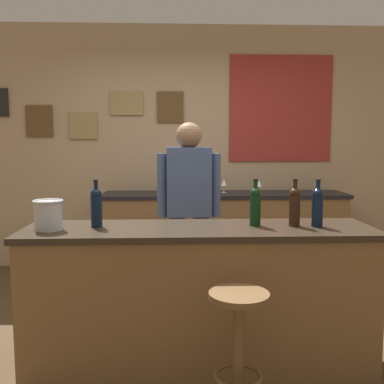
{
  "coord_description": "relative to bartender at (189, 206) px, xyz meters",
  "views": [
    {
      "loc": [
        -0.16,
        -3.14,
        1.46
      ],
      "look_at": [
        -0.01,
        0.45,
        1.05
      ],
      "focal_mm": 40.9,
      "sensor_mm": 36.0,
      "label": 1
    }
  ],
  "objects": [
    {
      "name": "back_wall",
      "position": [
        0.06,
        1.62,
        0.48
      ],
      "size": [
        6.0,
        0.09,
        2.8
      ],
      "color": "tan",
      "rests_on": "ground_plane"
    },
    {
      "name": "ice_bucket",
      "position": [
        -0.9,
        -0.85,
        0.08
      ],
      "size": [
        0.19,
        0.19,
        0.19
      ],
      "color": "#B7BABF",
      "rests_on": "bar_counter"
    },
    {
      "name": "wine_glass_a",
      "position": [
        0.43,
        1.27,
        0.07
      ],
      "size": [
        0.07,
        0.07,
        0.16
      ],
      "color": "silver",
      "rests_on": "side_counter"
    },
    {
      "name": "bartender",
      "position": [
        0.0,
        0.0,
        0.0
      ],
      "size": [
        0.52,
        0.21,
        1.62
      ],
      "color": "#384766",
      "rests_on": "ground_plane"
    },
    {
      "name": "side_counter",
      "position": [
        0.44,
        1.24,
        -0.48
      ],
      "size": [
        2.69,
        0.56,
        0.9
      ],
      "color": "brown",
      "rests_on": "ground_plane"
    },
    {
      "name": "wine_bottle_b",
      "position": [
        0.4,
        -0.77,
        0.12
      ],
      "size": [
        0.07,
        0.07,
        0.31
      ],
      "color": "black",
      "rests_on": "bar_counter"
    },
    {
      "name": "bar_counter",
      "position": [
        0.04,
        -0.81,
        -0.47
      ],
      "size": [
        2.23,
        0.6,
        0.92
      ],
      "color": "brown",
      "rests_on": "ground_plane"
    },
    {
      "name": "wine_bottle_c",
      "position": [
        0.66,
        -0.79,
        0.12
      ],
      "size": [
        0.07,
        0.07,
        0.31
      ],
      "color": "black",
      "rests_on": "bar_counter"
    },
    {
      "name": "bar_stool",
      "position": [
        0.22,
        -1.36,
        -0.48
      ],
      "size": [
        0.32,
        0.32,
        0.68
      ],
      "color": "brown",
      "rests_on": "ground_plane"
    },
    {
      "name": "wine_bottle_a",
      "position": [
        -0.62,
        -0.77,
        0.12
      ],
      "size": [
        0.07,
        0.07,
        0.31
      ],
      "color": "black",
      "rests_on": "bar_counter"
    },
    {
      "name": "wine_glass_b",
      "position": [
        0.8,
        1.15,
        0.07
      ],
      "size": [
        0.07,
        0.07,
        0.16
      ],
      "color": "silver",
      "rests_on": "side_counter"
    },
    {
      "name": "ground_plane",
      "position": [
        0.04,
        -0.41,
        -0.94
      ],
      "size": [
        10.0,
        10.0,
        0.0
      ],
      "primitive_type": "plane",
      "color": "#4C3823"
    },
    {
      "name": "wine_bottle_d",
      "position": [
        0.8,
        -0.81,
        0.12
      ],
      "size": [
        0.07,
        0.07,
        0.31
      ],
      "color": "black",
      "rests_on": "bar_counter"
    }
  ]
}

